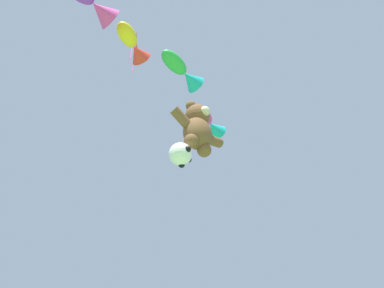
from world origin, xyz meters
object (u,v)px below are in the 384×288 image
Objects in this scene: fish_kite_magenta at (208,122)px; diamond_kite at (136,46)px; soccer_ball_kite at (181,154)px; fish_kite_goldfin at (133,44)px; fish_kite_emerald at (182,71)px; fish_kite_violet at (89,0)px; teddy_bear_kite at (198,128)px.

diamond_kite is at bearing 177.91° from fish_kite_magenta.
fish_kite_goldfin reaches higher than soccer_ball_kite.
fish_kite_magenta is (2.07, 0.67, 4.16)m from soccer_ball_kite.
fish_kite_emerald is 0.95× the size of fish_kite_violet.
teddy_bear_kite is 1.08× the size of fish_kite_violet.
fish_kite_magenta reaches higher than fish_kite_goldfin.
fish_kite_magenta is (1.50, 0.89, 2.52)m from teddy_bear_kite.
fish_kite_emerald is at bearing -1.84° from fish_kite_goldfin.
teddy_bear_kite is at bearing -21.19° from soccer_ball_kite.
teddy_bear_kite is 5.07m from diamond_kite.
fish_kite_goldfin is (-2.38, 0.08, -0.69)m from fish_kite_emerald.
teddy_bear_kite is 0.93× the size of diamond_kite.
fish_kite_goldfin is 2.20m from diamond_kite.
soccer_ball_kite is 0.43× the size of fish_kite_magenta.
fish_kite_violet is 3.88m from diamond_kite.
fish_kite_magenta is 6.91m from fish_kite_violet.
teddy_bear_kite is 3.15m from fish_kite_emerald.
fish_kite_emerald is 4.67m from fish_kite_violet.
fish_kite_magenta is 2.47m from fish_kite_emerald.
fish_kite_violet is at bearing -174.50° from fish_kite_emerald.
fish_kite_goldfin is 0.78× the size of fish_kite_violet.
fish_kite_magenta is at bearing 20.57° from fish_kite_emerald.
teddy_bear_kite is at bearing -2.11° from fish_kite_goldfin.
soccer_ball_kite is at bearing 2.35° from fish_kite_goldfin.
fish_kite_magenta is at bearing -2.09° from diamond_kite.
fish_kite_emerald is (-2.26, -0.85, 0.54)m from fish_kite_magenta.
fish_kite_magenta is 0.86× the size of fish_kite_violet.
fish_kite_goldfin reaches higher than teddy_bear_kite.
diamond_kite reaches higher than fish_kite_violet.
fish_kite_magenta is 4.70m from fish_kite_goldfin.
fish_kite_emerald is 2.48m from fish_kite_goldfin.
fish_kite_goldfin is at bearing -177.65° from soccer_ball_kite.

